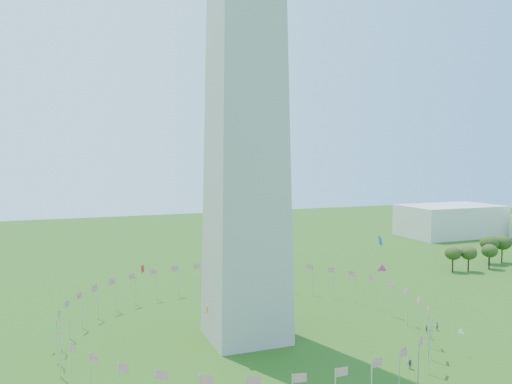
% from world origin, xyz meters
% --- Properties ---
extents(flag_ring, '(80.24, 80.24, 9.00)m').
position_xyz_m(flag_ring, '(-0.00, 50.00, 4.50)').
color(flag_ring, silver).
rests_on(flag_ring, ground).
extents(gov_building_east_a, '(50.00, 30.00, 16.00)m').
position_xyz_m(gov_building_east_a, '(150.00, 150.00, 8.00)').
color(gov_building_east_a, beige).
rests_on(gov_building_east_a, ground).
extents(kites_aloft, '(115.90, 75.66, 37.50)m').
position_xyz_m(kites_aloft, '(11.18, 25.67, 16.41)').
color(kites_aloft, '#CC2699').
rests_on(kites_aloft, ground).
extents(tree_line_east, '(53.18, 16.16, 10.93)m').
position_xyz_m(tree_line_east, '(116.27, 85.71, 4.99)').
color(tree_line_east, '#364F1A').
rests_on(tree_line_east, ground).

